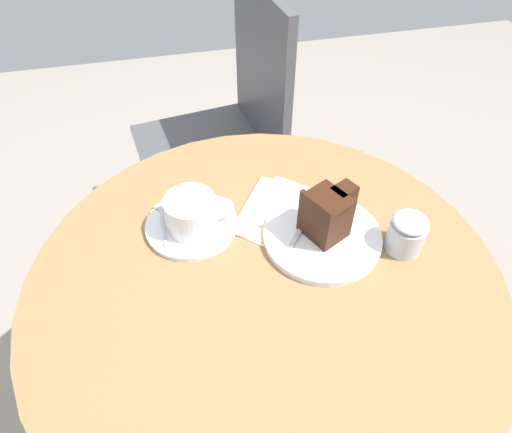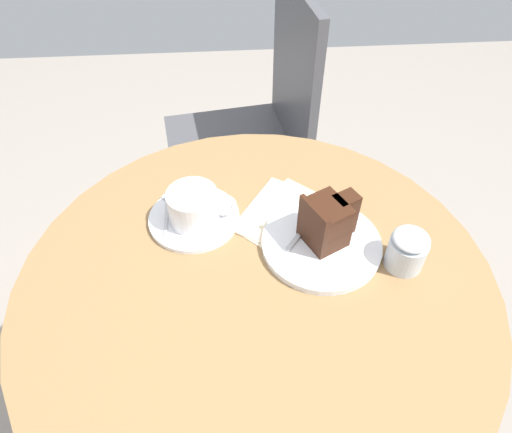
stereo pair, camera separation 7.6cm
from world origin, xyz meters
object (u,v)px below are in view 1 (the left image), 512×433
(saucer, at_px, (191,225))
(cake_plate, at_px, (322,236))
(fork, at_px, (309,214))
(coffee_cup, at_px, (192,212))
(cafe_chair, at_px, (232,123))
(napkin, at_px, (292,217))
(cake_slice, at_px, (328,214))
(sugar_pot, at_px, (407,233))
(teaspoon, at_px, (162,217))

(saucer, relative_size, cake_plate, 0.80)
(fork, bearing_deg, coffee_cup, 122.29)
(cake_plate, height_order, cafe_chair, cafe_chair)
(coffee_cup, relative_size, napkin, 0.48)
(cake_slice, distance_m, sugar_pot, 0.13)
(cake_slice, bearing_deg, teaspoon, 161.18)
(saucer, xyz_separation_m, cake_plate, (0.21, -0.08, 0.00))
(cake_slice, relative_size, fork, 0.89)
(cake_plate, bearing_deg, cafe_chair, 94.46)
(fork, height_order, napkin, fork)
(saucer, bearing_deg, cake_slice, -17.43)
(coffee_cup, xyz_separation_m, cake_plate, (0.21, -0.07, -0.04))
(saucer, bearing_deg, sugar_pot, -20.02)
(cake_slice, relative_size, napkin, 0.41)
(napkin, bearing_deg, teaspoon, 169.89)
(cake_plate, height_order, sugar_pot, sugar_pot)
(sugar_pot, bearing_deg, fork, 144.72)
(fork, bearing_deg, saucer, 120.52)
(cake_plate, xyz_separation_m, fork, (-0.01, 0.05, 0.01))
(cafe_chair, xyz_separation_m, sugar_pot, (0.17, -0.66, 0.21))
(coffee_cup, distance_m, cake_plate, 0.22)
(cafe_chair, height_order, sugar_pot, cafe_chair)
(coffee_cup, height_order, napkin, coffee_cup)
(napkin, distance_m, sugar_pot, 0.19)
(fork, relative_size, napkin, 0.46)
(cake_slice, bearing_deg, coffee_cup, 163.93)
(saucer, bearing_deg, coffee_cup, -60.47)
(cake_plate, xyz_separation_m, cafe_chair, (-0.05, 0.62, -0.18))
(saucer, xyz_separation_m, napkin, (0.18, -0.02, -0.00))
(cake_plate, height_order, napkin, cake_plate)
(coffee_cup, height_order, cake_plate, coffee_cup)
(fork, bearing_deg, cake_slice, -120.37)
(teaspoon, height_order, fork, fork)
(coffee_cup, bearing_deg, napkin, -3.64)
(napkin, bearing_deg, cake_slice, -50.23)
(coffee_cup, height_order, sugar_pot, same)
(cafe_chair, bearing_deg, saucer, -25.31)
(teaspoon, distance_m, cake_plate, 0.28)
(coffee_cup, relative_size, sugar_pot, 1.65)
(saucer, distance_m, fork, 0.21)
(cafe_chair, distance_m, sugar_pot, 0.72)
(cake_slice, bearing_deg, napkin, 129.77)
(coffee_cup, xyz_separation_m, fork, (0.20, -0.02, -0.03))
(coffee_cup, distance_m, teaspoon, 0.07)
(cafe_chair, bearing_deg, teaspoon, -30.71)
(teaspoon, bearing_deg, cake_plate, -112.03)
(saucer, height_order, coffee_cup, coffee_cup)
(saucer, distance_m, coffee_cup, 0.04)
(teaspoon, xyz_separation_m, cafe_chair, (0.21, 0.52, -0.19))
(cake_plate, relative_size, cake_slice, 2.00)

